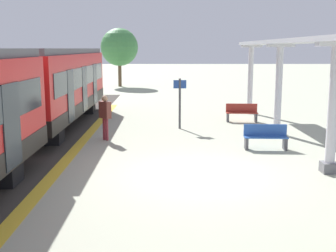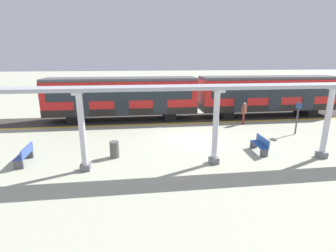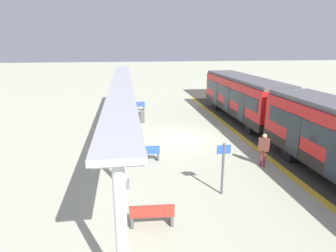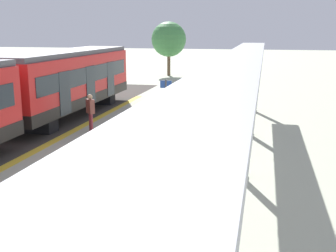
% 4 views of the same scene
% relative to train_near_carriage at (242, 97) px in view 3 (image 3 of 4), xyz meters
% --- Properties ---
extents(ground_plane, '(176.00, 176.00, 0.00)m').
position_rel_train_near_carriage_xyz_m(ground_plane, '(5.81, 4.64, -1.83)').
color(ground_plane, '#AAAE96').
extents(tactile_edge_strip, '(0.39, 30.68, 0.01)m').
position_rel_train_near_carriage_xyz_m(tactile_edge_strip, '(1.79, 4.64, -1.82)').
color(tactile_edge_strip, gold).
rests_on(tactile_edge_strip, ground).
extents(trackbed, '(3.20, 42.68, 0.01)m').
position_rel_train_near_carriage_xyz_m(trackbed, '(-0.01, 4.64, -1.83)').
color(trackbed, '#38332D').
rests_on(trackbed, ground).
extents(train_near_carriage, '(2.65, 12.04, 3.48)m').
position_rel_train_near_carriage_xyz_m(train_near_carriage, '(0.00, 0.00, 0.00)').
color(train_near_carriage, red).
rests_on(train_near_carriage, ground).
extents(canopy_pillar_nearest, '(1.10, 0.44, 3.66)m').
position_rel_train_near_carriage_xyz_m(canopy_pillar_nearest, '(9.57, -7.57, 0.03)').
color(canopy_pillar_nearest, slate).
rests_on(canopy_pillar_nearest, ground).
extents(canopy_pillar_second, '(1.10, 0.44, 3.66)m').
position_rel_train_near_carriage_xyz_m(canopy_pillar_second, '(9.57, -1.29, 0.03)').
color(canopy_pillar_second, slate).
rests_on(canopy_pillar_second, ground).
extents(canopy_pillar_third, '(1.10, 0.44, 3.66)m').
position_rel_train_near_carriage_xyz_m(canopy_pillar_third, '(9.57, 4.81, 0.03)').
color(canopy_pillar_third, slate).
rests_on(canopy_pillar_third, ground).
extents(canopy_pillar_fourth, '(1.10, 0.44, 3.66)m').
position_rel_train_near_carriage_xyz_m(canopy_pillar_fourth, '(9.57, 10.60, 0.03)').
color(canopy_pillar_fourth, slate).
rests_on(canopy_pillar_fourth, ground).
extents(canopy_pillar_fifth, '(1.10, 0.44, 3.66)m').
position_rel_train_near_carriage_xyz_m(canopy_pillar_fifth, '(9.57, 16.41, 0.03)').
color(canopy_pillar_fifth, slate).
rests_on(canopy_pillar_fifth, ground).
extents(canopy_beam, '(1.20, 24.78, 0.16)m').
position_rel_train_near_carriage_xyz_m(canopy_beam, '(9.57, 4.42, 1.91)').
color(canopy_beam, '#A8AAB2').
rests_on(canopy_beam, canopy_pillar_nearest).
extents(bench_near_end, '(1.52, 0.52, 0.86)m').
position_rel_train_near_carriage_xyz_m(bench_near_end, '(8.44, 7.78, -1.39)').
color(bench_near_end, '#2955A6').
rests_on(bench_near_end, ground).
extents(bench_mid_platform, '(1.52, 0.51, 0.86)m').
position_rel_train_near_carriage_xyz_m(bench_mid_platform, '(8.38, -4.36, -1.39)').
color(bench_mid_platform, '#2F4AA5').
rests_on(bench_mid_platform, ground).
extents(bench_far_end, '(1.52, 0.53, 0.86)m').
position_rel_train_near_carriage_xyz_m(bench_far_end, '(8.64, 13.58, -1.39)').
color(bench_far_end, '#9D2E24').
rests_on(bench_far_end, ground).
extents(trash_bin, '(0.48, 0.48, 0.86)m').
position_rel_train_near_carriage_xyz_m(trash_bin, '(8.19, -0.07, -1.40)').
color(trash_bin, '#50504C').
rests_on(trash_bin, ground).
extents(platform_info_sign, '(0.56, 0.10, 2.20)m').
position_rel_train_near_carriage_xyz_m(platform_info_sign, '(5.59, 11.78, -0.50)').
color(platform_info_sign, '#4C4C51').
rests_on(platform_info_sign, ground).
extents(passenger_waiting_near_edge, '(0.51, 0.51, 1.72)m').
position_rel_train_near_carriage_xyz_m(passenger_waiting_near_edge, '(2.64, 9.35, -0.75)').
color(passenger_waiting_near_edge, maroon).
rests_on(passenger_waiting_near_edge, ground).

